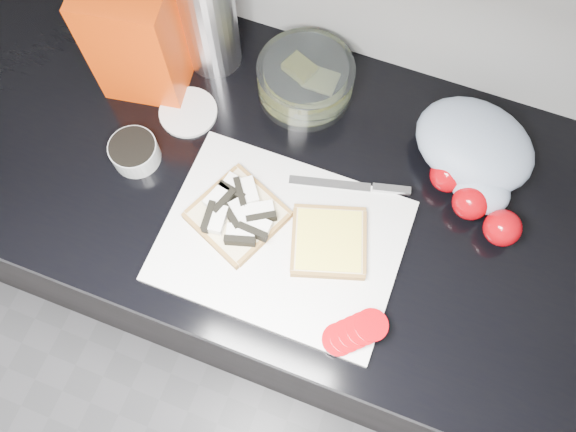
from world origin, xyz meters
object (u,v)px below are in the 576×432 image
object	(u,v)px
steel_canister	(207,13)
glass_bowl	(305,80)
cutting_board	(282,241)
bread_bag	(139,34)

from	to	relation	value
steel_canister	glass_bowl	bearing A→B (deg)	-3.91
steel_canister	cutting_board	bearing A→B (deg)	-50.28
cutting_board	glass_bowl	distance (m)	0.31
cutting_board	steel_canister	distance (m)	0.42
glass_bowl	bread_bag	distance (m)	0.31
glass_bowl	bread_bag	xyz separation A→B (m)	(-0.29, -0.07, 0.08)
glass_bowl	steel_canister	world-z (taller)	steel_canister
cutting_board	bread_bag	distance (m)	0.44
cutting_board	glass_bowl	xyz separation A→B (m)	(-0.07, 0.30, 0.03)
bread_bag	glass_bowl	bearing A→B (deg)	3.60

